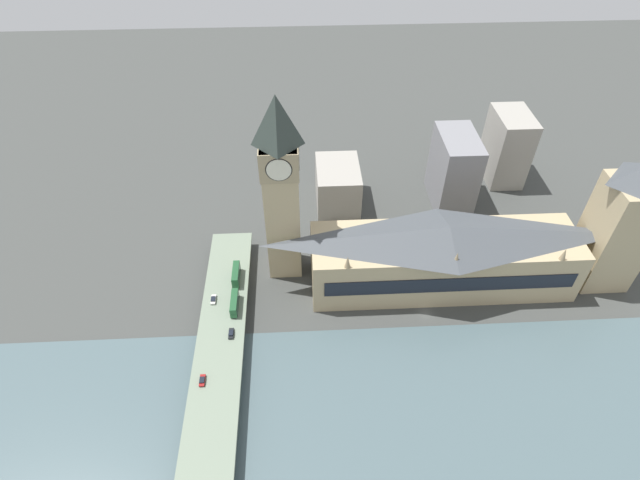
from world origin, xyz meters
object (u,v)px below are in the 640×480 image
victoria_tower (620,225)px  double_decker_bus_lead (236,274)px  car_northbound_lead (213,299)px  car_southbound_mid (231,333)px  road_bridge (213,411)px  double_decker_bus_rear (234,303)px  clock_tower (281,187)px  parliament_hall (443,256)px  car_northbound_mid (202,380)px

victoria_tower → double_decker_bus_lead: (-0.40, 143.99, -18.41)m
car_northbound_lead → car_southbound_mid: size_ratio=1.00×
double_decker_bus_lead → car_northbound_lead: size_ratio=2.44×
road_bridge → double_decker_bus_rear: bearing=-5.9°
double_decker_bus_lead → car_southbound_mid: size_ratio=2.43×
clock_tower → victoria_tower: 126.39m
double_decker_bus_lead → car_northbound_lead: double_decker_bus_lead is taller
victoria_tower → road_bridge: victoria_tower is taller
road_bridge → car_northbound_lead: (43.68, 4.10, 1.81)m
parliament_hall → car_southbound_mid: bearing=108.4°
car_northbound_lead → car_northbound_mid: bearing=180.0°
clock_tower → car_northbound_lead: 48.93m
car_northbound_lead → double_decker_bus_lead: bearing=-37.0°
parliament_hall → car_northbound_lead: parliament_hall is taller
double_decker_bus_rear → car_northbound_mid: bearing=164.8°
double_decker_bus_lead → car_southbound_mid: bearing=179.9°
parliament_hall → car_northbound_mid: size_ratio=23.81×
double_decker_bus_lead → car_southbound_mid: double_decker_bus_lead is taller
parliament_hall → clock_tower: clock_tower is taller
double_decker_bus_rear → car_southbound_mid: bearing=177.9°
double_decker_bus_rear → victoria_tower: bearing=-84.3°
victoria_tower → car_southbound_mid: size_ratio=13.23×
victoria_tower → double_decker_bus_rear: victoria_tower is taller
victoria_tower → road_bridge: bearing=110.3°
car_southbound_mid → road_bridge: bearing=172.4°
car_northbound_mid → victoria_tower: bearing=-73.6°
double_decker_bus_rear → car_northbound_lead: size_ratio=2.47×
car_northbound_lead → car_northbound_mid: size_ratio=1.05×
double_decker_bus_rear → car_southbound_mid: 12.47m
double_decker_bus_lead → car_northbound_mid: bearing=169.9°
clock_tower → double_decker_bus_rear: clock_tower is taller
parliament_hall → car_southbound_mid: parliament_hall is taller
victoria_tower → car_southbound_mid: bearing=100.5°
victoria_tower → double_decker_bus_rear: bearing=95.7°
double_decker_bus_rear → car_northbound_lead: double_decker_bus_rear is taller
clock_tower → double_decker_bus_rear: bearing=144.8°
double_decker_bus_rear → car_northbound_lead: bearing=66.8°
victoria_tower → car_northbound_lead: victoria_tower is taller
clock_tower → victoria_tower: bearing=-95.4°
victoria_tower → car_northbound_lead: 153.61m
car_southbound_mid → double_decker_bus_rear: bearing=-2.1°
parliament_hall → victoria_tower: (0.06, -64.07, 12.87)m
parliament_hall → double_decker_bus_lead: bearing=90.2°
clock_tower → car_southbound_mid: size_ratio=17.27×
double_decker_bus_lead → parliament_hall: bearing=-89.8°
car_northbound_lead → car_southbound_mid: bearing=-153.8°
clock_tower → car_southbound_mid: clock_tower is taller
clock_tower → road_bridge: size_ratio=0.48×
road_bridge → car_northbound_mid: size_ratio=38.02×
victoria_tower → car_northbound_mid: (-44.80, 151.86, -20.52)m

